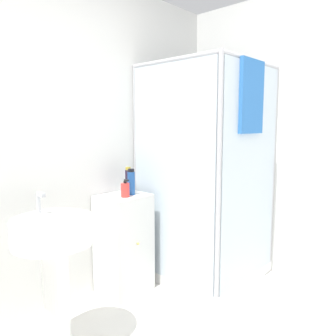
{
  "coord_description": "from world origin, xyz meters",
  "views": [
    {
      "loc": [
        -1.17,
        -0.51,
        1.36
      ],
      "look_at": [
        0.63,
        1.13,
        1.05
      ],
      "focal_mm": 35.0,
      "sensor_mm": 36.0,
      "label": 1
    }
  ],
  "objects_px": {
    "soap_dispenser": "(125,190)",
    "shampoo_bottle_tall_black": "(128,181)",
    "shampoo_bottle_blue": "(131,182)",
    "sink": "(54,253)"
  },
  "relations": [
    {
      "from": "soap_dispenser",
      "to": "shampoo_bottle_tall_black",
      "type": "relative_size",
      "value": 0.65
    },
    {
      "from": "sink",
      "to": "shampoo_bottle_tall_black",
      "type": "relative_size",
      "value": 4.42
    },
    {
      "from": "sink",
      "to": "shampoo_bottle_tall_black",
      "type": "height_order",
      "value": "shampoo_bottle_tall_black"
    },
    {
      "from": "shampoo_bottle_tall_black",
      "to": "shampoo_bottle_blue",
      "type": "bearing_deg",
      "value": -110.6
    },
    {
      "from": "soap_dispenser",
      "to": "shampoo_bottle_tall_black",
      "type": "distance_m",
      "value": 0.16
    },
    {
      "from": "sink",
      "to": "shampoo_bottle_blue",
      "type": "height_order",
      "value": "shampoo_bottle_blue"
    },
    {
      "from": "sink",
      "to": "shampoo_bottle_tall_black",
      "type": "distance_m",
      "value": 0.94
    },
    {
      "from": "sink",
      "to": "shampoo_bottle_blue",
      "type": "xyz_separation_m",
      "value": [
        0.81,
        0.24,
        0.29
      ]
    },
    {
      "from": "sink",
      "to": "shampoo_bottle_blue",
      "type": "distance_m",
      "value": 0.89
    },
    {
      "from": "soap_dispenser",
      "to": "shampoo_bottle_tall_black",
      "type": "height_order",
      "value": "shampoo_bottle_tall_black"
    }
  ]
}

